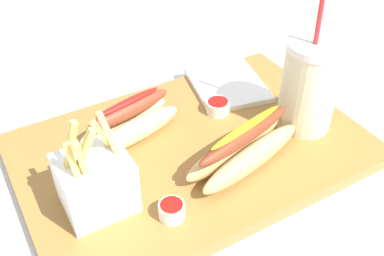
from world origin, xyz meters
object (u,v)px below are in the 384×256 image
Objects in this scene: ketchup_cup_1 at (172,210)px; hot_dog_2 at (130,122)px; napkin_stack at (227,83)px; fries_basket at (96,182)px; ketchup_cup_2 at (218,106)px; hot_dog_1 at (244,148)px; soda_cup at (309,85)px.

hot_dog_2 is at bearing -97.08° from ketchup_cup_1.
fries_basket is at bearing 26.60° from napkin_stack.
hot_dog_2 reaches higher than ketchup_cup_2.
hot_dog_1 is 5.29× the size of ketchup_cup_2.
fries_basket is (0.33, -0.00, -0.03)m from soda_cup.
hot_dog_1 is at bearing 74.38° from ketchup_cup_2.
fries_basket is 0.87× the size of hot_dog_2.
soda_cup reaches higher than napkin_stack.
ketchup_cup_2 is at bearing -42.82° from soda_cup.
ketchup_cup_1 is (0.13, 0.03, -0.01)m from hot_dog_1.
fries_basket is at bearing -7.85° from hot_dog_1.
hot_dog_2 is at bearing -130.91° from fries_basket.
ketchup_cup_1 reaches higher than napkin_stack.
ketchup_cup_1 is at bearing 43.57° from napkin_stack.
ketchup_cup_2 is (-0.03, -0.11, -0.02)m from hot_dog_1.
napkin_stack is at bearing -136.43° from ketchup_cup_1.
hot_dog_1 is 0.13m from ketchup_cup_1.
fries_basket reaches higher than ketchup_cup_1.
fries_basket is at bearing -0.24° from soda_cup.
ketchup_cup_1 is 0.29m from napkin_stack.
hot_dog_1 is 1.39× the size of napkin_stack.
fries_basket is 0.10m from ketchup_cup_1.
soda_cup reaches higher than ketchup_cup_2.
hot_dog_2 is (0.11, -0.13, -0.00)m from hot_dog_1.
soda_cup is at bearing 156.20° from hot_dog_2.
ketchup_cup_2 is at bearing -137.15° from ketchup_cup_1.
ketchup_cup_2 is at bearing 45.64° from napkin_stack.
napkin_stack is at bearing -168.73° from hot_dog_2.
fries_basket is 0.71× the size of hot_dog_1.
ketchup_cup_1 is 0.87× the size of ketchup_cup_2.
fries_basket is 0.20m from hot_dog_1.
napkin_stack is (0.04, -0.14, -0.07)m from soda_cup.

